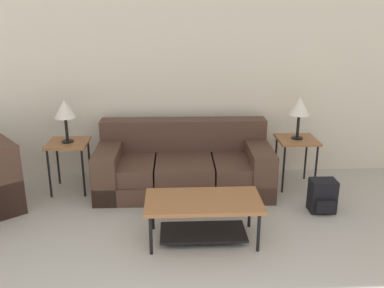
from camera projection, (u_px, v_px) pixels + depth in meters
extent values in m
cube|color=silver|center=(186.00, 79.00, 5.60)|extent=(9.06, 0.06, 2.60)
cube|color=#4C3328|center=(184.00, 181.00, 5.36)|extent=(2.14, 1.02, 0.22)
cube|color=#4C3328|center=(127.00, 167.00, 5.25)|extent=(0.70, 0.90, 0.20)
cube|color=#4C3328|center=(184.00, 166.00, 5.28)|extent=(0.70, 0.90, 0.20)
cube|color=#4C3328|center=(241.00, 166.00, 5.30)|extent=(0.70, 0.90, 0.20)
cube|color=#4C3328|center=(184.00, 134.00, 5.55)|extent=(2.13, 0.29, 0.40)
cube|color=#4C3328|center=(110.00, 169.00, 5.27)|extent=(0.29, 0.99, 0.58)
cube|color=#4C3328|center=(258.00, 167.00, 5.34)|extent=(0.29, 0.99, 0.58)
cube|color=#935B33|center=(203.00, 201.00, 4.12)|extent=(1.12, 0.59, 0.04)
cylinder|color=black|center=(151.00, 235.00, 3.94)|extent=(0.03, 0.03, 0.40)
cylinder|color=black|center=(259.00, 232.00, 3.98)|extent=(0.03, 0.03, 0.40)
cylinder|color=black|center=(153.00, 211.00, 4.38)|extent=(0.03, 0.03, 0.40)
cylinder|color=black|center=(250.00, 209.00, 4.43)|extent=(0.03, 0.03, 0.40)
cube|color=black|center=(203.00, 232.00, 4.22)|extent=(0.84, 0.41, 0.02)
cube|color=#935B33|center=(68.00, 143.00, 5.20)|extent=(0.48, 0.49, 0.03)
cylinder|color=black|center=(49.00, 174.00, 5.09)|extent=(0.03, 0.03, 0.60)
cylinder|color=black|center=(83.00, 173.00, 5.11)|extent=(0.03, 0.03, 0.60)
cylinder|color=black|center=(58.00, 162.00, 5.48)|extent=(0.03, 0.03, 0.60)
cylinder|color=black|center=(89.00, 161.00, 5.50)|extent=(0.03, 0.03, 0.60)
cube|color=#935B33|center=(297.00, 140.00, 5.33)|extent=(0.48, 0.49, 0.03)
cylinder|color=black|center=(284.00, 170.00, 5.22)|extent=(0.03, 0.03, 0.60)
cylinder|color=black|center=(316.00, 169.00, 5.24)|extent=(0.03, 0.03, 0.60)
cylinder|color=black|center=(276.00, 158.00, 5.62)|extent=(0.03, 0.03, 0.60)
cylinder|color=black|center=(306.00, 158.00, 5.63)|extent=(0.03, 0.03, 0.60)
cylinder|color=black|center=(68.00, 141.00, 5.19)|extent=(0.14, 0.14, 0.02)
cylinder|color=black|center=(67.00, 129.00, 5.15)|extent=(0.04, 0.04, 0.29)
cone|color=white|center=(65.00, 109.00, 5.07)|extent=(0.25, 0.25, 0.22)
cylinder|color=black|center=(297.00, 138.00, 5.33)|extent=(0.14, 0.14, 0.02)
cylinder|color=black|center=(298.00, 126.00, 5.28)|extent=(0.04, 0.04, 0.29)
cone|color=white|center=(300.00, 106.00, 5.20)|extent=(0.25, 0.25, 0.22)
cube|color=black|center=(322.00, 196.00, 4.78)|extent=(0.28, 0.21, 0.37)
cube|color=black|center=(326.00, 207.00, 4.68)|extent=(0.21, 0.05, 0.15)
cylinder|color=black|center=(312.00, 190.00, 4.89)|extent=(0.02, 0.02, 0.28)
cylinder|color=black|center=(326.00, 189.00, 4.89)|extent=(0.02, 0.02, 0.28)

